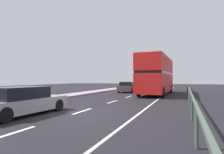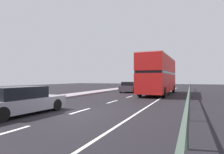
{
  "view_description": "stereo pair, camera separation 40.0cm",
  "coord_description": "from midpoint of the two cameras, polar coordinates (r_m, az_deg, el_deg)",
  "views": [
    {
      "loc": [
        5.21,
        -8.46,
        1.76
      ],
      "look_at": [
        -0.26,
        5.65,
        1.91
      ],
      "focal_mm": 30.26,
      "sensor_mm": 36.0,
      "label": 1
    },
    {
      "loc": [
        5.58,
        -8.31,
        1.76
      ],
      "look_at": [
        -0.26,
        5.65,
        1.91
      ],
      "focal_mm": 30.26,
      "sensor_mm": 36.0,
      "label": 2
    }
  ],
  "objects": [
    {
      "name": "bridge_side_railing",
      "position": [
        17.41,
        23.01,
        -3.45
      ],
      "size": [
        0.1,
        42.0,
        1.08
      ],
      "color": "#435548",
      "rests_on": "ground"
    },
    {
      "name": "double_decker_bus_red",
      "position": [
        22.11,
        14.4,
        0.8
      ],
      "size": [
        2.88,
        10.47,
        4.26
      ],
      "rotation": [
        0.0,
        0.0,
        -0.03
      ],
      "color": "red",
      "rests_on": "ground"
    },
    {
      "name": "lane_paint_markings",
      "position": [
        17.21,
        11.03,
        -6.43
      ],
      "size": [
        3.17,
        46.0,
        0.01
      ],
      "color": "silver",
      "rests_on": "ground"
    },
    {
      "name": "ground_plane",
      "position": [
        10.13,
        -10.06,
        -10.86
      ],
      "size": [
        74.56,
        120.0,
        0.1
      ],
      "primitive_type": "cube",
      "color": "black"
    },
    {
      "name": "hatchback_car_near",
      "position": [
        10.35,
        -24.96,
        -6.61
      ],
      "size": [
        2.03,
        4.66,
        1.38
      ],
      "rotation": [
        0.0,
        0.0,
        -0.05
      ],
      "color": "gray",
      "rests_on": "ground"
    },
    {
      "name": "sedan_car_ahead",
      "position": [
        25.41,
        5.91,
        -3.04
      ],
      "size": [
        2.01,
        4.64,
        1.37
      ],
      "rotation": [
        0.0,
        0.0,
        0.04
      ],
      "color": "#4A474F",
      "rests_on": "ground"
    }
  ]
}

